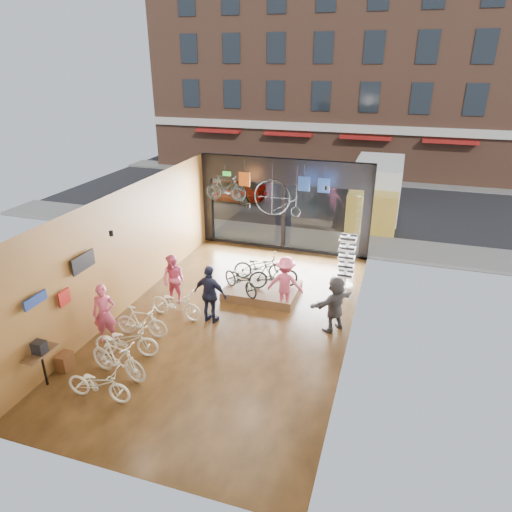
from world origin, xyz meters
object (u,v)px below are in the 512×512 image
at_px(floor_bike_1, 118,359).
at_px(hung_bike, 225,188).
at_px(customer_5, 335,304).
at_px(floor_bike_3, 141,322).
at_px(display_platform, 262,290).
at_px(customer_0, 104,314).
at_px(street_car, 230,188).
at_px(customer_1, 174,280).
at_px(display_bike_left, 241,280).
at_px(box_truck, 376,193).
at_px(customer_2, 210,294).
at_px(customer_3, 285,283).
at_px(floor_bike_0, 99,384).
at_px(penny_farthing, 280,199).
at_px(display_bike_mid, 273,274).
at_px(floor_bike_4, 176,304).
at_px(display_bike_right, 260,266).
at_px(sunglasses_rack, 346,262).
at_px(floor_bike_2, 126,341).

bearing_deg(floor_bike_1, hung_bike, 10.66).
xyz_separation_m(floor_bike_1, customer_5, (4.78, 3.81, 0.34)).
bearing_deg(floor_bike_3, display_platform, -41.46).
bearing_deg(customer_0, hung_bike, 57.79).
bearing_deg(street_car, customer_5, 33.35).
height_order(customer_1, customer_5, customer_5).
relative_size(floor_bike_3, display_bike_left, 0.92).
distance_m(street_car, display_platform, 11.38).
relative_size(customer_0, customer_5, 1.01).
xyz_separation_m(box_truck, customer_2, (-3.94, -11.30, -0.44)).
bearing_deg(customer_2, customer_3, -135.35).
distance_m(floor_bike_0, customer_3, 6.27).
bearing_deg(penny_farthing, floor_bike_1, -103.16).
distance_m(floor_bike_1, customer_3, 5.55).
bearing_deg(display_bike_mid, penny_farthing, -13.33).
bearing_deg(customer_5, floor_bike_4, -43.59).
height_order(floor_bike_0, customer_0, customer_0).
height_order(street_car, box_truck, box_truck).
bearing_deg(floor_bike_3, customer_3, -56.24).
relative_size(customer_5, penny_farthing, 0.98).
bearing_deg(display_bike_right, street_car, 14.19).
height_order(display_bike_left, customer_5, customer_5).
relative_size(floor_bike_1, display_platform, 0.73).
bearing_deg(floor_bike_0, customer_1, 2.73).
bearing_deg(box_truck, customer_3, -101.56).
distance_m(box_truck, floor_bike_0, 16.14).
bearing_deg(floor_bike_3, hung_bike, -8.63).
relative_size(customer_1, penny_farthing, 0.94).
distance_m(street_car, floor_bike_3, 13.88).
distance_m(display_platform, sunglasses_rack, 3.05).
xyz_separation_m(display_platform, customer_5, (2.63, -1.43, 0.71)).
bearing_deg(hung_bike, display_bike_mid, -138.02).
xyz_separation_m(street_car, display_bike_left, (4.46, -10.77, 0.05)).
xyz_separation_m(floor_bike_0, hung_bike, (-0.07, 8.49, 2.50)).
relative_size(floor_bike_2, floor_bike_3, 1.11).
bearing_deg(floor_bike_3, floor_bike_1, -172.37).
height_order(floor_bike_1, floor_bike_4, floor_bike_1).
xyz_separation_m(box_truck, display_bike_mid, (-2.58, -9.17, -0.55)).
bearing_deg(display_bike_right, floor_bike_2, 144.05).
xyz_separation_m(box_truck, customer_0, (-6.33, -13.15, -0.48)).
xyz_separation_m(floor_bike_4, display_platform, (2.09, 2.22, -0.32)).
height_order(display_bike_left, customer_0, customer_0).
height_order(display_bike_left, customer_2, customer_2).
bearing_deg(display_platform, customer_5, -28.56).
bearing_deg(customer_2, customer_5, -161.94).
xyz_separation_m(display_platform, penny_farthing, (-0.24, 2.96, 2.35)).
distance_m(display_platform, customer_3, 1.36).
distance_m(display_bike_right, customer_1, 3.03).
height_order(floor_bike_4, display_platform, floor_bike_4).
distance_m(floor_bike_3, hung_bike, 6.36).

